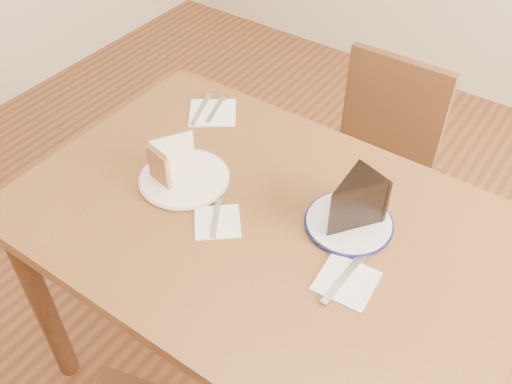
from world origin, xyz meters
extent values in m
plane|color=#452312|center=(0.00, 0.00, 0.00)|extent=(4.00, 4.00, 0.00)
cube|color=#482913|center=(0.00, 0.00, 0.73)|extent=(1.20, 0.80, 0.04)
cylinder|color=black|center=(-0.54, -0.34, 0.35)|extent=(0.06, 0.06, 0.71)
cylinder|color=black|center=(-0.54, 0.34, 0.35)|extent=(0.06, 0.06, 0.71)
cylinder|color=black|center=(0.54, 0.34, 0.35)|extent=(0.06, 0.06, 0.71)
cube|color=#371E10|center=(0.01, 0.56, 0.44)|extent=(0.41, 0.41, 0.04)
cylinder|color=#371E10|center=(0.18, 0.74, 0.21)|extent=(0.04, 0.04, 0.42)
cylinder|color=#371E10|center=(-0.17, 0.73, 0.21)|extent=(0.04, 0.04, 0.42)
cylinder|color=#371E10|center=(0.18, 0.39, 0.21)|extent=(0.04, 0.04, 0.42)
cylinder|color=#371E10|center=(-0.16, 0.39, 0.21)|extent=(0.04, 0.04, 0.42)
cube|color=#371E10|center=(0.01, 0.75, 0.64)|extent=(0.35, 0.03, 0.37)
cylinder|color=white|center=(-0.24, 0.00, 0.76)|extent=(0.22, 0.22, 0.01)
cylinder|color=white|center=(0.17, 0.10, 0.76)|extent=(0.20, 0.20, 0.01)
cube|color=white|center=(-0.08, -0.07, 0.75)|extent=(0.15, 0.15, 0.00)
cube|color=white|center=(0.25, -0.05, 0.75)|extent=(0.13, 0.13, 0.00)
cube|color=white|center=(-0.37, 0.27, 0.75)|extent=(0.19, 0.19, 0.00)
cube|color=silver|center=(-0.10, -0.06, 0.76)|extent=(0.08, 0.13, 0.00)
cube|color=silver|center=(0.24, -0.05, 0.76)|extent=(0.02, 0.17, 0.00)
cube|color=silver|center=(-0.36, 0.28, 0.76)|extent=(0.06, 0.14, 0.00)
cube|color=white|center=(-0.40, 0.25, 0.76)|extent=(0.07, 0.15, 0.00)
camera|label=1|loc=(0.52, -0.78, 1.73)|focal=40.00mm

